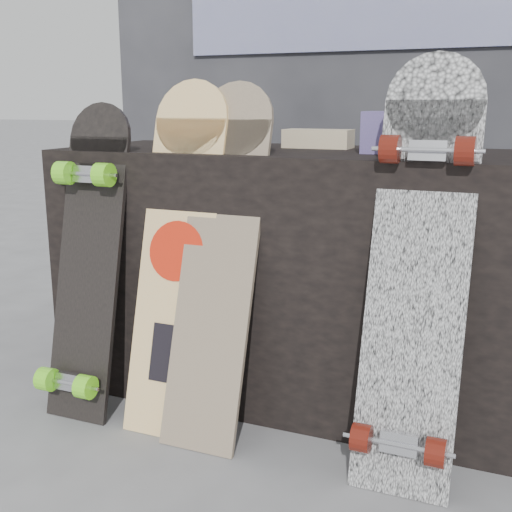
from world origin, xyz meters
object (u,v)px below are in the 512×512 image
at_px(vendor_table, 311,275).
at_px(longboard_celtic, 220,251).
at_px(longboard_cascadia, 419,265).
at_px(skateboard_dark, 87,257).
at_px(longboard_geisha, 178,246).

height_order(vendor_table, longboard_celtic, longboard_celtic).
bearing_deg(vendor_table, longboard_celtic, -117.45).
relative_size(vendor_table, longboard_cascadia, 1.49).
height_order(vendor_table, skateboard_dark, skateboard_dark).
height_order(vendor_table, longboard_geisha, longboard_geisha).
relative_size(vendor_table, longboard_celtic, 1.59).
height_order(longboard_geisha, skateboard_dark, longboard_geisha).
xyz_separation_m(vendor_table, longboard_cascadia, (0.39, -0.35, 0.15)).
bearing_deg(longboard_celtic, skateboard_dark, -173.48).
relative_size(vendor_table, longboard_geisha, 1.58).
bearing_deg(longboard_cascadia, longboard_celtic, 177.15).
bearing_deg(longboard_celtic, longboard_cascadia, -2.85).
relative_size(longboard_geisha, longboard_celtic, 1.01).
height_order(longboard_geisha, longboard_cascadia, longboard_cascadia).
height_order(longboard_celtic, longboard_cascadia, longboard_cascadia).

